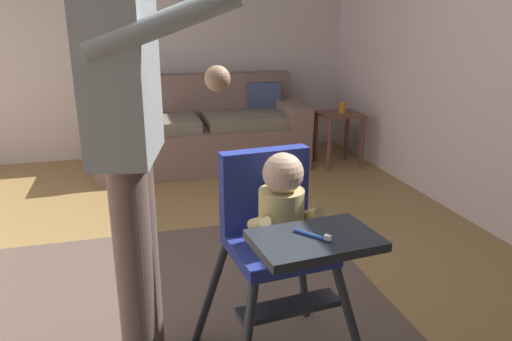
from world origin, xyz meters
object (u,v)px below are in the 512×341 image
object	(u,v)px
adult_standing	(130,145)
side_table	(339,127)
couch	(201,132)
high_chair	(279,225)
sippy_cup	(342,108)

from	to	relation	value
adult_standing	side_table	bearing A→B (deg)	63.77
couch	side_table	xyz separation A→B (m)	(1.30, -0.37, 0.05)
side_table	adult_standing	bearing A→B (deg)	-128.30
high_chair	adult_standing	bearing A→B (deg)	-108.11
side_table	sippy_cup	world-z (taller)	sippy_cup
high_chair	adult_standing	world-z (taller)	adult_standing
high_chair	adult_standing	distance (m)	0.62
sippy_cup	high_chair	bearing A→B (deg)	-119.38
couch	side_table	size ratio (longest dim) A/B	3.82
sippy_cup	side_table	bearing A→B (deg)	-180.00
adult_standing	couch	bearing A→B (deg)	88.87
high_chair	adult_standing	size ratio (longest dim) A/B	0.55
couch	side_table	world-z (taller)	couch
high_chair	side_table	size ratio (longest dim) A/B	1.81
couch	sippy_cup	xyz separation A→B (m)	(1.32, -0.37, 0.24)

